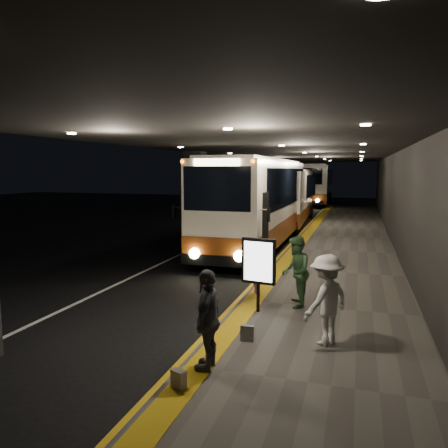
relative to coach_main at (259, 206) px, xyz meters
The scene contains 19 objects.
ground 6.19m from the coach_main, 99.36° to the right, with size 90.00×90.00×0.00m, color black.
lane_line_white 3.45m from the coach_main, 163.60° to the right, with size 0.12×50.00×0.01m, color silver.
kerb_stripe_yellow 2.50m from the coach_main, 30.25° to the right, with size 0.18×50.00×0.01m, color gold.
sidewalk 4.29m from the coach_main, 12.08° to the right, with size 4.50×50.00×0.15m, color #514C44.
tactile_strip 2.71m from the coach_main, 23.22° to the right, with size 0.50×50.00×0.01m, color gold.
terminal_wall 6.19m from the coach_main, ahead, with size 0.10×50.00×6.00m, color black.
support_columns 3.07m from the coach_main, 143.61° to the right, with size 0.80×24.80×4.40m.
canopy 3.20m from the coach_main, 27.76° to the right, with size 9.00×50.00×0.40m, color black.
coach_main is the anchor object (origin of this frame).
coach_second 9.28m from the coach_main, 89.78° to the left, with size 2.84×11.33×3.53m.
coach_third 27.27m from the coach_main, 89.89° to the left, with size 3.25×12.97×4.05m.
passenger_boarding 8.52m from the coach_main, 77.43° to the right, with size 0.54×0.36×1.49m, color #D362A0.
passenger_waiting_green 9.62m from the coach_main, 71.63° to the right, with size 0.88×0.54×1.81m, color #3F6E3D.
passenger_waiting_white 12.02m from the coach_main, 70.85° to the right, with size 1.17×0.54×1.81m, color beige.
passenger_waiting_grey 13.24m from the coach_main, 81.04° to the right, with size 1.04×0.53×1.78m, color #535157.
bag_polka 12.02m from the coach_main, 78.32° to the right, with size 0.27×0.11×0.33m, color black.
bag_plain 14.08m from the coach_main, 82.43° to the right, with size 0.24×0.14×0.30m, color beige.
info_sign 10.05m from the coach_main, 77.28° to the right, with size 0.86×0.26×1.82m.
stanchion_post 7.23m from the coach_main, 74.18° to the right, with size 0.05×0.05×1.09m, color black.
Camera 1 is at (5.43, -14.11, 3.60)m, focal length 35.00 mm.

